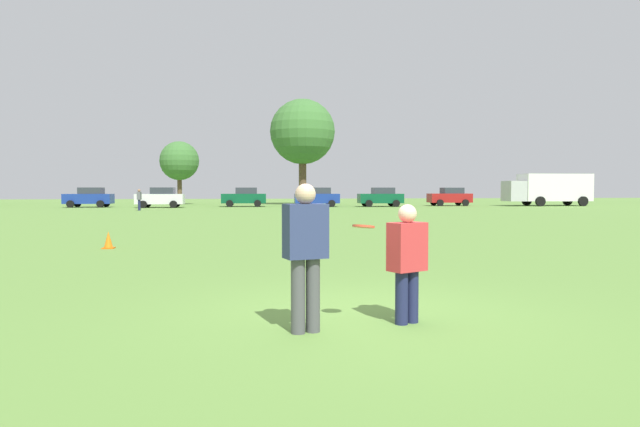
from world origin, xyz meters
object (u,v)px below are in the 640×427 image
parked_car_near_left (89,197)px  parked_car_far_right (450,197)px  traffic_cone (108,240)px  parked_car_mid_left (161,197)px  player_defender (407,257)px  bystander_sideline_watcher (139,198)px  frisbee (364,226)px  player_thrower (305,249)px  parked_car_mid_right (317,197)px  parked_car_near_right (381,197)px  box_truck (549,188)px  parked_car_center (244,197)px

parked_car_near_left → parked_car_far_right: (34.62, -0.51, 0.00)m
traffic_cone → parked_car_mid_left: parked_car_mid_left is taller
player_defender → bystander_sideline_watcher: bearing=104.1°
player_defender → frisbee: bearing=-173.5°
player_thrower → player_defender: size_ratio=1.17×
parked_car_mid_right → parked_car_far_right: (13.61, 0.97, 0.00)m
parked_car_near_left → parked_car_near_right: (27.07, -2.06, 0.00)m
frisbee → traffic_cone: frisbee is taller
parked_car_near_right → parked_car_far_right: bearing=11.6°
parked_car_mid_left → parked_car_near_right: 20.41m
parked_car_near_left → box_truck: bearing=-2.9°
parked_car_center → parked_car_mid_right: size_ratio=1.00×
player_thrower → parked_car_mid_right: bearing=81.5°
parked_car_far_right → box_truck: (9.62, -1.75, 0.83)m
parked_car_mid_right → bystander_sideline_watcher: parked_car_mid_right is taller
traffic_cone → parked_car_mid_right: size_ratio=0.11×
player_thrower → parked_car_far_right: parked_car_far_right is taller
frisbee → parked_car_far_right: parked_car_far_right is taller
parked_car_near_right → bystander_sideline_watcher: parked_car_near_right is taller
parked_car_mid_left → bystander_sideline_watcher: 6.66m
parked_car_far_right → frisbee: bearing=-113.0°
parked_car_near_right → box_truck: bearing=-0.7°
traffic_cone → parked_car_mid_left: bearing=95.2°
parked_car_near_left → parked_car_near_right: 27.15m
box_truck → parked_car_center: bearing=176.1°
parked_car_mid_right → player_thrower: bearing=-98.5°
parked_car_mid_left → bystander_sideline_watcher: parked_car_mid_left is taller
parked_car_near_left → bystander_sideline_watcher: parked_car_near_left is taller
parked_car_center → parked_car_mid_right: same height
traffic_cone → parked_car_near_right: (17.21, 35.34, 0.69)m
player_defender → box_truck: bearing=57.2°
player_defender → bystander_sideline_watcher: (-9.57, 38.24, 0.13)m
bystander_sideline_watcher → parked_car_far_right: bearing=16.0°
parked_car_near_left → parked_car_near_right: same height
player_thrower → parked_car_mid_right: size_ratio=0.40×
parked_car_far_right → parked_car_near_right: bearing=-168.4°
frisbee → parked_car_near_left: (-14.91, 47.03, -0.28)m
frisbee → traffic_cone: size_ratio=0.57×
player_defender → bystander_sideline_watcher: 39.42m
frisbee → parked_car_mid_right: 45.96m
frisbee → parked_car_mid_left: (-8.25, 44.92, -0.28)m
frisbee → box_truck: 53.53m
player_defender → traffic_cone: (-5.61, 9.57, -0.59)m
parked_car_mid_left → box_truck: bearing=-0.2°
parked_car_mid_right → frisbee: bearing=-97.6°
parked_car_mid_left → box_truck: 37.58m
frisbee → player_thrower: bearing=-165.7°
frisbee → player_defender: bearing=6.5°
parked_car_center → box_truck: box_truck is taller
player_thrower → player_defender: bearing=10.9°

